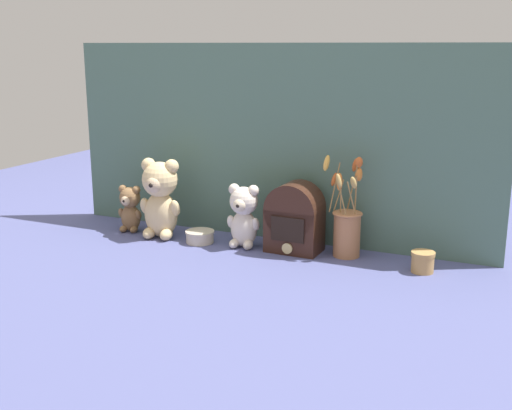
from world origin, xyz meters
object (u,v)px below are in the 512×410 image
(teddy_bear_medium, at_px, (244,215))
(flower_vase, at_px, (347,227))
(decorative_tin_tall, at_px, (423,262))
(decorative_tin_short, at_px, (200,237))
(vintage_radio, at_px, (295,218))
(teddy_bear_large, at_px, (160,197))
(teddy_bear_small, at_px, (130,207))

(teddy_bear_medium, relative_size, flower_vase, 0.66)
(decorative_tin_tall, bearing_deg, teddy_bear_medium, 179.54)
(flower_vase, relative_size, decorative_tin_short, 3.24)
(vintage_radio, distance_m, decorative_tin_tall, 0.47)
(vintage_radio, height_order, decorative_tin_short, vintage_radio)
(teddy_bear_large, bearing_deg, teddy_bear_small, 174.15)
(decorative_tin_tall, relative_size, decorative_tin_short, 0.71)
(teddy_bear_small, height_order, flower_vase, flower_vase)
(teddy_bear_small, bearing_deg, vintage_radio, 2.63)
(teddy_bear_medium, height_order, decorative_tin_tall, teddy_bear_medium)
(teddy_bear_large, height_order, decorative_tin_short, teddy_bear_large)
(teddy_bear_small, distance_m, decorative_tin_short, 0.33)
(teddy_bear_large, relative_size, teddy_bear_medium, 1.31)
(teddy_bear_medium, bearing_deg, decorative_tin_short, -172.78)
(teddy_bear_large, height_order, teddy_bear_small, teddy_bear_large)
(teddy_bear_large, xyz_separation_m, teddy_bear_medium, (0.34, 0.02, -0.04))
(teddy_bear_medium, xyz_separation_m, decorative_tin_tall, (0.65, -0.01, -0.09))
(teddy_bear_medium, distance_m, decorative_tin_short, 0.20)
(flower_vase, xyz_separation_m, decorative_tin_tall, (0.27, -0.06, -0.07))
(teddy_bear_large, distance_m, decorative_tin_tall, 1.00)
(decorative_tin_tall, bearing_deg, vintage_radio, 175.73)
(teddy_bear_medium, relative_size, vintage_radio, 0.93)
(teddy_bear_large, xyz_separation_m, flower_vase, (0.71, 0.07, -0.05))
(teddy_bear_small, bearing_deg, teddy_bear_large, -5.85)
(teddy_bear_small, xyz_separation_m, flower_vase, (0.87, 0.05, 0.01))
(teddy_bear_small, distance_m, flower_vase, 0.87)
(teddy_bear_small, height_order, decorative_tin_tall, teddy_bear_small)
(teddy_bear_large, bearing_deg, decorative_tin_short, -1.29)
(decorative_tin_tall, xyz_separation_m, decorative_tin_short, (-0.82, -0.02, -0.01))
(teddy_bear_large, height_order, flower_vase, flower_vase)
(teddy_bear_large, distance_m, vintage_radio, 0.53)
(teddy_bear_medium, distance_m, decorative_tin_tall, 0.65)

